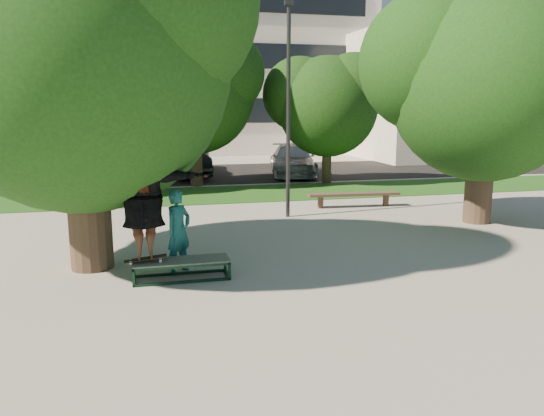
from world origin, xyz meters
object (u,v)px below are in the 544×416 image
object	(u,v)px
lamppost	(288,109)
bench	(354,195)
bystander	(179,231)
car_dark	(183,160)
car_silver_a	(29,161)
grind_box	(181,269)
car_grey	(187,159)
tree_left	(74,42)
tree_right	(482,74)
car_silver_b	(292,160)

from	to	relation	value
lamppost	bench	world-z (taller)	lamppost
bystander	car_dark	distance (m)	15.03
lamppost	car_silver_a	world-z (taller)	lamppost
car_silver_a	bystander	bearing A→B (deg)	-77.11
grind_box	car_grey	distance (m)	16.73
car_silver_a	car_dark	xyz separation A→B (m)	(6.93, -1.18, 0.01)
car_grey	lamppost	bearing A→B (deg)	-75.68
grind_box	car_grey	world-z (taller)	car_grey
grind_box	tree_left	bearing A→B (deg)	145.08
tree_right	bench	size ratio (longest dim) A/B	2.14
bench	car_grey	world-z (taller)	car_grey
tree_right	car_silver_a	xyz separation A→B (m)	(-14.17, 13.42, -3.33)
grind_box	car_dark	distance (m)	15.53
tree_left	car_silver_b	bearing A→B (deg)	58.70
car_silver_b	car_silver_a	bearing A→B (deg)	-178.74
lamppost	grind_box	bearing A→B (deg)	-124.17
car_dark	car_silver_b	bearing A→B (deg)	-19.31
tree_left	lamppost	distance (m)	6.70
car_grey	bench	bearing A→B (deg)	-62.35
tree_right	car_silver_b	world-z (taller)	tree_right
car_grey	tree_right	bearing A→B (deg)	-58.30
bystander	car_dark	size ratio (longest dim) A/B	0.35
bystander	bench	distance (m)	8.26
bench	car_silver_a	world-z (taller)	car_silver_a
car_silver_b	tree_right	bearing A→B (deg)	-68.51
bench	car_silver_b	size ratio (longest dim) A/B	0.62
tree_right	bench	xyz separation A→B (m)	(-2.42, 2.92, -3.71)
car_silver_a	car_grey	size ratio (longest dim) A/B	0.89
tree_left	lamppost	xyz separation A→B (m)	(5.29, 3.91, -1.27)
tree_left	car_silver_b	xyz separation A→B (m)	(8.11, 13.34, -3.71)
tree_right	grind_box	distance (m)	9.83
grind_box	car_silver_b	world-z (taller)	car_silver_b
bystander	car_silver_b	distance (m)	15.44
tree_right	lamppost	bearing A→B (deg)	158.72
car_silver_b	bench	bearing A→B (deg)	-81.15
car_silver_a	car_dark	world-z (taller)	car_dark
tree_right	car_silver_a	size ratio (longest dim) A/B	1.45
tree_right	car_silver_b	xyz separation A→B (m)	(-2.10, 11.35, -3.38)
tree_right	tree_left	bearing A→B (deg)	-168.97
tree_left	car_silver_a	xyz separation A→B (m)	(-3.96, 15.41, -3.65)
tree_left	car_grey	bearing A→B (deg)	78.02
tree_left	tree_right	world-z (taller)	tree_left
bystander	car_grey	bearing A→B (deg)	42.94
lamppost	car_dark	xyz separation A→B (m)	(-2.32, 10.32, -2.38)
bench	car_silver_a	distance (m)	15.76
bystander	lamppost	bearing A→B (deg)	11.26
car_grey	bystander	bearing A→B (deg)	-90.88
tree_left	grind_box	size ratio (longest dim) A/B	3.95
tree_left	bench	size ratio (longest dim) A/B	2.33
car_dark	car_silver_b	xyz separation A→B (m)	(5.13, -0.89, -0.06)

